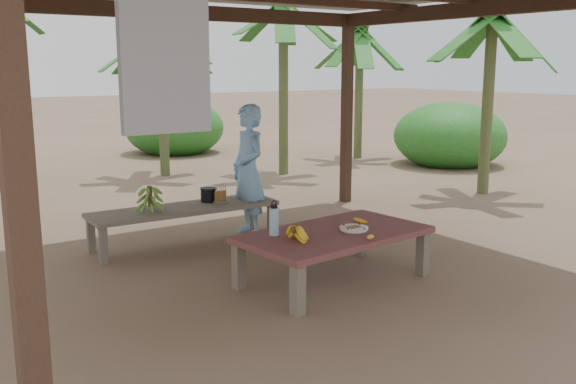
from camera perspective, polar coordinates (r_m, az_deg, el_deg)
ground at (r=6.53m, az=-1.25°, el=-7.13°), size 80.00×80.00×0.00m
work_table at (r=6.14m, az=4.12°, el=-4.10°), size 1.89×1.18×0.50m
bench at (r=7.51m, az=-9.14°, el=-1.71°), size 2.22×0.67×0.45m
ripe_banana_bunch at (r=5.75m, az=0.47°, el=-3.69°), size 0.27×0.24×0.15m
plate at (r=6.18m, az=5.87°, el=-3.24°), size 0.28×0.28×0.04m
loose_banana_front at (r=5.88m, az=7.33°, el=-3.99°), size 0.15×0.11×0.04m
loose_banana_side at (r=6.48m, az=6.43°, el=-2.54°), size 0.12×0.16×0.04m
water_flask at (r=5.95m, az=-1.25°, el=-2.54°), size 0.09×0.09×0.33m
green_banana_stalk at (r=7.32m, az=-12.18°, el=-0.52°), size 0.27×0.27×0.30m
cooking_pot at (r=7.72m, az=-7.06°, el=-0.27°), size 0.19×0.19×0.16m
skewer_rack at (r=7.61m, az=-6.02°, el=-0.11°), size 0.18×0.09×0.24m
woman at (r=7.77m, az=-3.55°, el=1.90°), size 0.43×0.62×1.60m
banana_plant_ne at (r=12.26m, az=-0.42°, el=15.12°), size 1.80×1.80×3.40m
banana_plant_n at (r=12.28m, az=-11.27°, el=12.83°), size 1.80×1.80×2.94m
banana_plant_e at (r=10.80m, az=17.68°, el=13.46°), size 1.80×1.80×3.07m
banana_plant_far at (r=14.54m, az=6.41°, el=12.90°), size 1.80×1.80×3.00m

